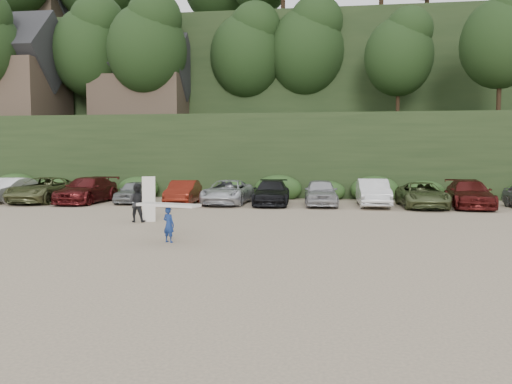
# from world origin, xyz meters

# --- Properties ---
(ground) EXTENTS (120.00, 120.00, 0.00)m
(ground) POSITION_xyz_m (0.00, 0.00, 0.00)
(ground) COLOR tan
(ground) RESTS_ON ground
(hillside_backdrop) EXTENTS (90.00, 41.50, 28.00)m
(hillside_backdrop) POSITION_xyz_m (-0.26, 35.93, 11.22)
(hillside_backdrop) COLOR black
(hillside_backdrop) RESTS_ON ground
(parked_cars) EXTENTS (39.49, 6.09, 1.63)m
(parked_cars) POSITION_xyz_m (-0.43, 9.91, 0.77)
(parked_cars) COLOR #ACACB1
(parked_cars) RESTS_ON ground
(child_surfer) EXTENTS (2.33, 1.22, 1.35)m
(child_surfer) POSITION_xyz_m (-1.08, -3.50, 0.92)
(child_surfer) COLOR navy
(child_surfer) RESTS_ON ground
(adult_surfer) EXTENTS (1.32, 0.70, 2.07)m
(adult_surfer) POSITION_xyz_m (-4.07, 1.46, 0.89)
(adult_surfer) COLOR black
(adult_surfer) RESTS_ON ground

